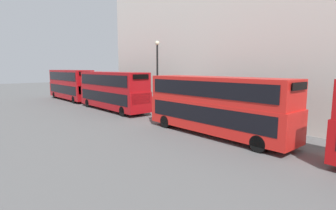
# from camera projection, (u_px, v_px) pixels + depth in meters

# --- Properties ---
(bus_second_in_queue) EXTENTS (2.59, 11.33, 4.12)m
(bus_second_in_queue) POSITION_uv_depth(u_px,v_px,m) (215.00, 103.00, 18.26)
(bus_second_in_queue) COLOR red
(bus_second_in_queue) RESTS_ON ground
(bus_third_in_queue) EXTENTS (2.59, 11.37, 4.30)m
(bus_third_in_queue) POSITION_uv_depth(u_px,v_px,m) (112.00, 89.00, 29.30)
(bus_third_in_queue) COLOR #A80F14
(bus_third_in_queue) RESTS_ON ground
(bus_trailing) EXTENTS (2.59, 11.35, 4.44)m
(bus_trailing) POSITION_uv_depth(u_px,v_px,m) (71.00, 84.00, 38.79)
(bus_trailing) COLOR #A80F14
(bus_trailing) RESTS_ON ground
(street_lamp) EXTENTS (0.44, 0.44, 7.37)m
(street_lamp) POSITION_uv_depth(u_px,v_px,m) (157.00, 71.00, 25.86)
(street_lamp) COLOR black
(street_lamp) RESTS_ON ground
(pedestrian) EXTENTS (0.36, 0.36, 1.61)m
(pedestrian) POSITION_uv_depth(u_px,v_px,m) (219.00, 117.00, 21.70)
(pedestrian) COLOR #26262D
(pedestrian) RESTS_ON ground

